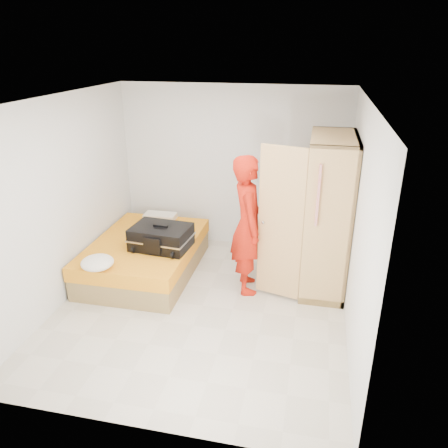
% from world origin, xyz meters
% --- Properties ---
extents(room, '(4.00, 4.02, 2.60)m').
position_xyz_m(room, '(0.00, 0.00, 1.30)').
color(room, beige).
rests_on(room, ground).
extents(bed, '(1.42, 2.02, 0.50)m').
position_xyz_m(bed, '(-1.05, 0.72, 0.25)').
color(bed, olive).
rests_on(bed, ground).
extents(wardrobe, '(1.16, 1.20, 2.10)m').
position_xyz_m(wardrobe, '(1.45, 0.86, 1.00)').
color(wardrobe, tan).
rests_on(wardrobe, ground).
extents(person, '(0.62, 0.78, 1.88)m').
position_xyz_m(person, '(0.49, 0.58, 0.94)').
color(person, red).
rests_on(person, ground).
extents(suitcase, '(0.85, 0.66, 0.34)m').
position_xyz_m(suitcase, '(-0.73, 0.57, 0.66)').
color(suitcase, black).
rests_on(suitcase, bed).
extents(round_cushion, '(0.42, 0.42, 0.16)m').
position_xyz_m(round_cushion, '(-1.32, -0.18, 0.58)').
color(round_cushion, white).
rests_on(round_cushion, bed).
extents(pillow, '(0.51, 0.27, 0.09)m').
position_xyz_m(pillow, '(-1.11, 1.57, 0.55)').
color(pillow, white).
rests_on(pillow, bed).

